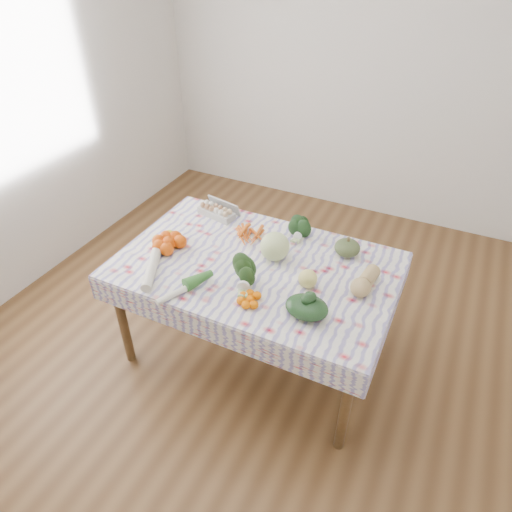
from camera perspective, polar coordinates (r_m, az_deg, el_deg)
ground at (r=3.27m, az=0.00°, el=-11.67°), size 4.50×4.50×0.00m
wall_back at (r=4.44m, az=13.79°, el=22.02°), size 4.00×0.04×2.80m
dining_table at (r=2.80m, az=0.00°, el=-2.34°), size 1.60×1.00×0.75m
tablecloth at (r=2.75m, az=0.00°, el=-1.07°), size 1.66×1.06×0.01m
egg_carton at (r=3.20m, az=-4.99°, el=5.53°), size 0.29×0.16×0.07m
carrot_bunch at (r=2.93m, az=-1.17°, el=2.11°), size 0.28×0.27×0.04m
kale_bunch at (r=2.96m, az=5.59°, el=3.38°), size 0.15×0.13×0.13m
kabocha_squash at (r=2.85m, az=11.34°, el=1.03°), size 0.17×0.17×0.10m
cabbage at (r=2.74m, az=2.37°, el=1.20°), size 0.23×0.23×0.18m
butternut_squash at (r=2.61m, az=13.53°, el=-2.96°), size 0.14×0.26×0.11m
orange_cluster at (r=2.90m, az=-10.83°, el=1.68°), size 0.33×0.33×0.09m
broccoli at (r=2.55m, az=-1.35°, el=-2.70°), size 0.21×0.21×0.12m
mandarin_cluster at (r=2.47m, az=-0.77°, el=-5.37°), size 0.20×0.20×0.05m
grapefruit at (r=2.57m, az=6.49°, el=-2.83°), size 0.12×0.12×0.11m
spinach_bag at (r=2.39m, az=6.37°, el=-6.39°), size 0.28×0.25×0.10m
daikon at (r=2.75m, az=-12.85°, el=-1.29°), size 0.24×0.40×0.06m
leek at (r=2.57m, az=-8.94°, el=-4.07°), size 0.18×0.34×0.04m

